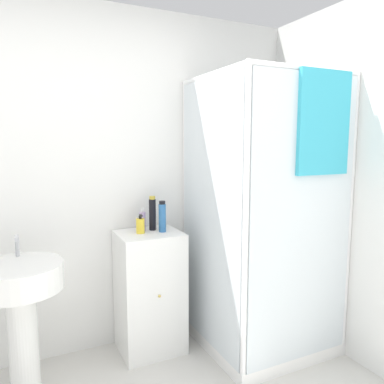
{
  "coord_description": "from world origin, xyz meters",
  "views": [
    {
      "loc": [
        -0.44,
        -1.03,
        1.55
      ],
      "look_at": [
        0.6,
        1.12,
        1.22
      ],
      "focal_mm": 35.0,
      "sensor_mm": 36.0,
      "label": 1
    }
  ],
  "objects_px": {
    "shampoo_bottle_tall_black": "(152,214)",
    "shampoo_bottle_blue": "(162,217)",
    "lotion_bottle_white": "(142,221)",
    "soap_dispenser": "(140,226)",
    "sink": "(21,302)"
  },
  "relations": [
    {
      "from": "shampoo_bottle_tall_black",
      "to": "shampoo_bottle_blue",
      "type": "distance_m",
      "value": 0.1
    },
    {
      "from": "lotion_bottle_white",
      "to": "soap_dispenser",
      "type": "bearing_deg",
      "value": -119.53
    },
    {
      "from": "soap_dispenser",
      "to": "shampoo_bottle_blue",
      "type": "relative_size",
      "value": 0.61
    },
    {
      "from": "sink",
      "to": "shampoo_bottle_tall_black",
      "type": "bearing_deg",
      "value": 16.99
    },
    {
      "from": "shampoo_bottle_tall_black",
      "to": "shampoo_bottle_blue",
      "type": "height_order",
      "value": "shampoo_bottle_tall_black"
    },
    {
      "from": "sink",
      "to": "shampoo_bottle_blue",
      "type": "distance_m",
      "value": 1.05
    },
    {
      "from": "shampoo_bottle_blue",
      "to": "lotion_bottle_white",
      "type": "xyz_separation_m",
      "value": [
        -0.12,
        0.09,
        -0.04
      ]
    },
    {
      "from": "soap_dispenser",
      "to": "shampoo_bottle_blue",
      "type": "xyz_separation_m",
      "value": [
        0.16,
        -0.03,
        0.05
      ]
    },
    {
      "from": "sink",
      "to": "soap_dispenser",
      "type": "relative_size",
      "value": 7.1
    },
    {
      "from": "shampoo_bottle_tall_black",
      "to": "shampoo_bottle_blue",
      "type": "bearing_deg",
      "value": -62.3
    },
    {
      "from": "shampoo_bottle_blue",
      "to": "lotion_bottle_white",
      "type": "distance_m",
      "value": 0.16
    },
    {
      "from": "shampoo_bottle_tall_black",
      "to": "lotion_bottle_white",
      "type": "bearing_deg",
      "value": 172.44
    },
    {
      "from": "soap_dispenser",
      "to": "lotion_bottle_white",
      "type": "height_order",
      "value": "lotion_bottle_white"
    },
    {
      "from": "soap_dispenser",
      "to": "shampoo_bottle_blue",
      "type": "distance_m",
      "value": 0.17
    },
    {
      "from": "sink",
      "to": "shampoo_bottle_blue",
      "type": "height_order",
      "value": "shampoo_bottle_blue"
    }
  ]
}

